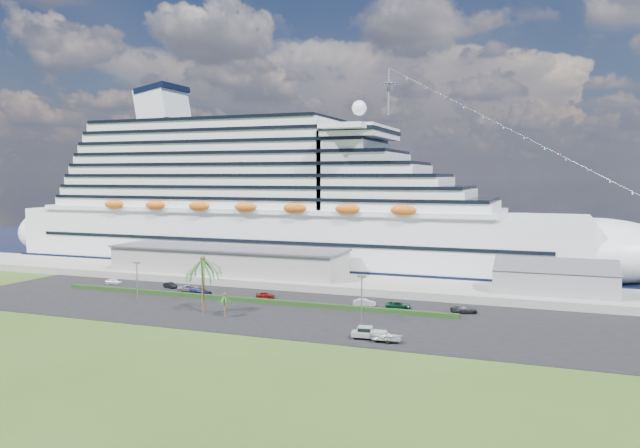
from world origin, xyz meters
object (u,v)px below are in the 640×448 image
at_px(parked_car_3, 201,291).
at_px(boat_trailer, 386,336).
at_px(cruise_ship, 279,208).
at_px(pickup_truck, 369,333).

distance_m(parked_car_3, boat_trailer, 53.17).
xyz_separation_m(cruise_ship, pickup_truck, (46.19, -67.31, -15.49)).
relative_size(parked_car_3, pickup_truck, 0.89).
bearing_deg(boat_trailer, pickup_truck, 163.71).
xyz_separation_m(cruise_ship, parked_car_3, (1.62, -44.76, -15.82)).
relative_size(cruise_ship, parked_car_3, 36.63).
height_order(cruise_ship, pickup_truck, cruise_ship).
bearing_deg(cruise_ship, parked_car_3, -87.93).
height_order(parked_car_3, boat_trailer, boat_trailer).
relative_size(cruise_ship, boat_trailer, 33.52).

